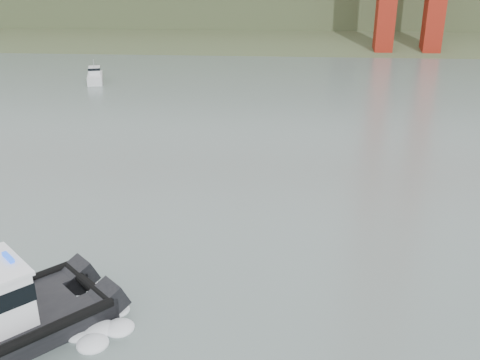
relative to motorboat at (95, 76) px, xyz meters
The scene contains 2 objects.
ground 53.77m from the motorboat, 63.87° to the right, with size 400.00×400.00×0.00m, color #52625B.
motorboat is the anchor object (origin of this frame).
Camera 1 is at (0.93, -20.37, 14.50)m, focal length 40.00 mm.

